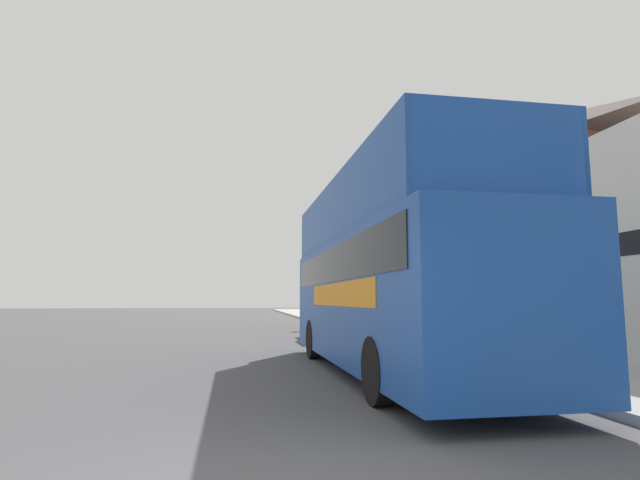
{
  "coord_description": "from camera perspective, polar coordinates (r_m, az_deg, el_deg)",
  "views": [
    {
      "loc": [
        -0.19,
        -3.67,
        1.52
      ],
      "look_at": [
        1.66,
        8.02,
        2.94
      ],
      "focal_mm": 28.0,
      "sensor_mm": 36.0,
      "label": 1
    }
  ],
  "objects": [
    {
      "name": "ground_plane",
      "position": [
        24.72,
        -8.66,
        -10.3
      ],
      "size": [
        144.0,
        144.0,
        0.0
      ],
      "primitive_type": "plane",
      "color": "#4C4C4F"
    },
    {
      "name": "sidewalk",
      "position": [
        22.74,
        8.39,
        -10.44
      ],
      "size": [
        3.98,
        108.0,
        0.14
      ],
      "color": "#ADAAA3",
      "rests_on": "ground_plane"
    },
    {
      "name": "brick_terrace_rear",
      "position": [
        26.5,
        17.36,
        1.05
      ],
      "size": [
        6.0,
        17.78,
        10.04
      ],
      "color": "brown",
      "rests_on": "ground_plane"
    },
    {
      "name": "tour_bus",
      "position": [
        10.64,
        7.76,
        -5.41
      ],
      "size": [
        2.64,
        9.85,
        4.01
      ],
      "rotation": [
        0.0,
        0.0,
        0.02
      ],
      "color": "#19479E",
      "rests_on": "ground_plane"
    },
    {
      "name": "parked_car_ahead_of_bus",
      "position": [
        19.17,
        1.81,
        -9.46
      ],
      "size": [
        1.88,
        4.42,
        1.37
      ],
      "rotation": [
        0.0,
        0.0,
        0.0
      ],
      "color": "navy",
      "rests_on": "ground_plane"
    },
    {
      "name": "lamp_post_nearest",
      "position": [
        10.27,
        21.54,
        3.52
      ],
      "size": [
        0.35,
        0.35,
        4.54
      ],
      "color": "black",
      "rests_on": "sidewalk"
    },
    {
      "name": "lamp_post_second",
      "position": [
        19.19,
        6.77,
        -0.52
      ],
      "size": [
        0.35,
        0.35,
        5.09
      ],
      "color": "black",
      "rests_on": "sidewalk"
    },
    {
      "name": "lamp_post_third",
      "position": [
        28.57,
        1.53,
        -2.8
      ],
      "size": [
        0.35,
        0.35,
        4.96
      ],
      "color": "black",
      "rests_on": "sidewalk"
    }
  ]
}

